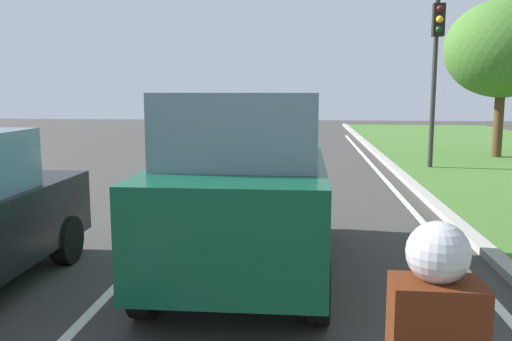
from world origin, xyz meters
name	(u,v)px	position (x,y,z in m)	size (l,w,h in m)	color
ground_plane	(237,193)	(0.00, 14.00, 0.00)	(60.00, 60.00, 0.00)	#383533
lane_line_center	(206,193)	(-0.70, 14.00, 0.00)	(0.12, 32.00, 0.01)	silver
lane_line_right_edge	(400,196)	(3.60, 14.00, 0.00)	(0.12, 32.00, 0.01)	silver
curb_right	(423,194)	(4.10, 14.00, 0.06)	(0.24, 48.00, 0.12)	#9E9B93
car_suv_ahead	(247,182)	(0.79, 8.79, 1.17)	(1.98, 4.50, 2.28)	#0C472D
rider_person	(433,341)	(2.10, 4.51, 1.19)	(0.51, 0.41, 1.16)	#4C1E0C
traffic_light_near_right	(436,52)	(5.19, 18.15, 3.36)	(0.32, 0.50, 5.07)	#2D2D2D
tree_roadside_far	(503,49)	(8.00, 20.99, 3.65)	(3.78, 3.78, 5.27)	#4C331E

